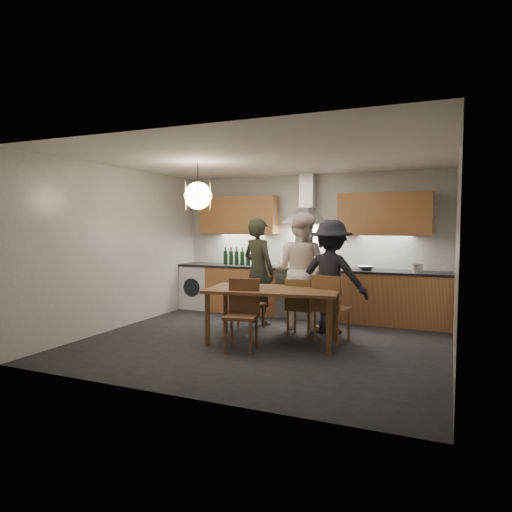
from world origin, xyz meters
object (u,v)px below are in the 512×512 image
at_px(stock_pot, 417,268).
at_px(chair_front, 242,309).
at_px(mixing_bowl, 366,268).
at_px(chair_back_left, 248,300).
at_px(person_left, 259,271).
at_px(person_right, 331,277).
at_px(wine_bottles, 239,256).
at_px(dining_table, 273,295).
at_px(person_mid, 301,271).

bearing_deg(stock_pot, chair_front, -130.78).
xyz_separation_m(mixing_bowl, stock_pot, (0.84, 0.00, 0.03)).
height_order(chair_back_left, person_left, person_left).
relative_size(person_left, mixing_bowl, 6.01).
bearing_deg(person_right, person_left, -3.83).
bearing_deg(chair_front, person_right, 45.09).
xyz_separation_m(mixing_bowl, wine_bottles, (-2.41, 0.03, 0.13)).
bearing_deg(mixing_bowl, chair_back_left, -141.76).
relative_size(dining_table, person_mid, 1.04).
relative_size(dining_table, person_right, 1.11).
bearing_deg(person_right, wine_bottles, -23.51).
bearing_deg(person_left, stock_pot, -138.40).
height_order(person_right, stock_pot, person_right).
bearing_deg(dining_table, person_mid, 77.74).
xyz_separation_m(person_left, mixing_bowl, (1.63, 0.86, 0.04)).
distance_m(chair_front, wine_bottles, 2.75).
relative_size(person_mid, stock_pot, 10.53).
distance_m(person_right, stock_pot, 1.58).
relative_size(person_left, wine_bottles, 2.61).
distance_m(dining_table, mixing_bowl, 2.18).
bearing_deg(person_right, chair_front, 60.93).
bearing_deg(person_right, person_mid, -12.57).
bearing_deg(wine_bottles, stock_pot, -0.55).
distance_m(person_mid, mixing_bowl, 1.24).
bearing_deg(stock_pot, dining_table, -132.61).
distance_m(dining_table, stock_pot, 2.66).
height_order(person_left, wine_bottles, person_left).
bearing_deg(person_mid, dining_table, 97.41).
height_order(person_left, person_right, person_left).
relative_size(person_mid, mixing_bowl, 6.30).
height_order(stock_pot, wine_bottles, wine_bottles).
relative_size(person_mid, wine_bottles, 2.73).
bearing_deg(wine_bottles, dining_table, -53.67).
relative_size(dining_table, mixing_bowl, 6.57).
xyz_separation_m(chair_back_left, wine_bottles, (-0.77, 1.32, 0.60)).
xyz_separation_m(dining_table, person_mid, (0.08, 1.07, 0.25)).
bearing_deg(person_mid, chair_front, 88.72).
bearing_deg(mixing_bowl, stock_pot, 0.10).
distance_m(chair_back_left, chair_front, 1.17).
bearing_deg(person_right, dining_table, 60.13).
xyz_separation_m(person_left, person_mid, (0.75, -0.02, 0.04)).
bearing_deg(chair_back_left, person_mid, -131.00).
relative_size(stock_pot, wine_bottles, 0.26).
height_order(chair_back_left, person_right, person_right).
bearing_deg(stock_pot, person_left, -160.70).
relative_size(mixing_bowl, stock_pot, 1.67).
bearing_deg(dining_table, stock_pot, 39.26).
relative_size(chair_front, stock_pot, 5.32).
bearing_deg(stock_pot, mixing_bowl, -179.90).
xyz_separation_m(dining_table, chair_back_left, (-0.68, 0.66, -0.22)).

